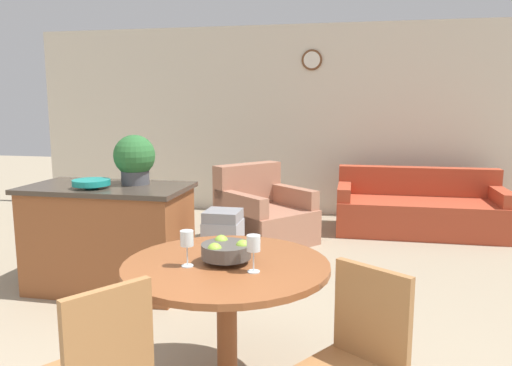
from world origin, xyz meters
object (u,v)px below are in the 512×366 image
at_px(dining_table, 227,294).
at_px(couch, 419,210).
at_px(wine_glass_left, 187,240).
at_px(teal_bowl, 91,183).
at_px(armchair, 263,216).
at_px(trash_bin, 223,254).
at_px(potted_plant, 135,158).
at_px(kitchen_island, 109,238).
at_px(wine_glass_right, 254,245).
at_px(fruit_bowl, 226,250).
at_px(dining_chair_near_right, 356,360).

distance_m(dining_table, couch, 4.19).
relative_size(wine_glass_left, teal_bowl, 0.63).
bearing_deg(wine_glass_left, armchair, 93.82).
bearing_deg(trash_bin, armchair, 89.60).
xyz_separation_m(potted_plant, couch, (2.65, 2.45, -0.87)).
bearing_deg(kitchen_island, dining_table, -43.59).
height_order(wine_glass_left, trash_bin, wine_glass_left).
bearing_deg(kitchen_island, wine_glass_right, -42.63).
xyz_separation_m(dining_table, kitchen_island, (-1.42, 1.35, -0.13)).
bearing_deg(dining_table, kitchen_island, 136.41).
height_order(wine_glass_right, armchair, wine_glass_right).
distance_m(teal_bowl, trash_bin, 1.24).
height_order(teal_bowl, armchair, teal_bowl).
relative_size(fruit_bowl, trash_bin, 0.36).
height_order(dining_table, dining_chair_near_right, dining_chair_near_right).
bearing_deg(couch, wine_glass_right, -108.07).
height_order(wine_glass_left, teal_bowl, teal_bowl).
xyz_separation_m(fruit_bowl, teal_bowl, (-1.48, 1.21, 0.13)).
bearing_deg(dining_chair_near_right, wine_glass_left, 16.25).
distance_m(fruit_bowl, trash_bin, 1.54).
relative_size(dining_table, couch, 0.55).
bearing_deg(dining_table, wine_glass_left, -151.99).
xyz_separation_m(wine_glass_right, teal_bowl, (-1.65, 1.33, 0.05)).
distance_m(potted_plant, armchair, 2.01).
relative_size(trash_bin, armchair, 0.58).
xyz_separation_m(dining_table, teal_bowl, (-1.48, 1.21, 0.37)).
distance_m(kitchen_island, trash_bin, 1.01).
bearing_deg(potted_plant, fruit_bowl, -50.61).
distance_m(wine_glass_left, teal_bowl, 1.84).
height_order(dining_table, kitchen_island, kitchen_island).
relative_size(dining_table, trash_bin, 1.51).
height_order(teal_bowl, trash_bin, teal_bowl).
distance_m(kitchen_island, couch, 3.85).
bearing_deg(potted_plant, kitchen_island, -148.17).
bearing_deg(wine_glass_right, armchair, 100.07).
distance_m(dining_chair_near_right, kitchen_island, 2.73).
xyz_separation_m(wine_glass_left, kitchen_island, (-1.23, 1.45, -0.45)).
bearing_deg(potted_plant, trash_bin, -5.18).
bearing_deg(trash_bin, couch, 53.80).
relative_size(dining_table, fruit_bowl, 4.16).
bearing_deg(wine_glass_left, wine_glass_right, -2.78).
xyz_separation_m(trash_bin, armchair, (0.01, 1.70, -0.07)).
bearing_deg(potted_plant, teal_bowl, -134.84).
relative_size(trash_bin, couch, 0.36).
bearing_deg(potted_plant, armchair, 63.46).
bearing_deg(kitchen_island, teal_bowl, -113.33).
bearing_deg(dining_chair_near_right, dining_table, 5.32).
relative_size(dining_table, potted_plant, 2.61).
relative_size(fruit_bowl, wine_glass_right, 1.39).
relative_size(teal_bowl, couch, 0.15).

